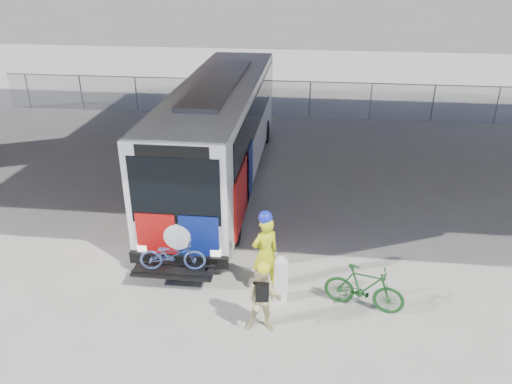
% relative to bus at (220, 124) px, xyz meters
% --- Properties ---
extents(ground, '(160.00, 160.00, 0.00)m').
position_rel_bus_xyz_m(ground, '(2.00, -3.80, -2.11)').
color(ground, '#9E9991').
rests_on(ground, ground).
extents(bus, '(2.67, 12.92, 3.69)m').
position_rel_bus_xyz_m(bus, '(0.00, 0.00, 0.00)').
color(bus, silver).
rests_on(bus, ground).
extents(chainlink_fence, '(30.00, 0.06, 30.00)m').
position_rel_bus_xyz_m(chainlink_fence, '(2.00, 8.20, -0.69)').
color(chainlink_fence, gray).
rests_on(chainlink_fence, ground).
extents(bollard, '(0.32, 0.32, 1.22)m').
position_rel_bus_xyz_m(bollard, '(2.66, -6.85, -1.46)').
color(bollard, white).
rests_on(bollard, ground).
extents(cyclist_hivis, '(0.83, 0.77, 2.10)m').
position_rel_bus_xyz_m(cyclist_hivis, '(2.23, -6.33, -1.10)').
color(cyclist_hivis, '#CFDA17').
rests_on(cyclist_hivis, ground).
extents(cyclist_tan, '(0.82, 0.65, 1.77)m').
position_rel_bus_xyz_m(cyclist_tan, '(2.36, -7.95, -1.27)').
color(cyclist_tan, '#CCBD82').
rests_on(cyclist_tan, ground).
extents(bike_parked, '(1.92, 0.96, 1.11)m').
position_rel_bus_xyz_m(bike_parked, '(4.58, -6.91, -1.55)').
color(bike_parked, '#16471A').
rests_on(bike_parked, ground).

